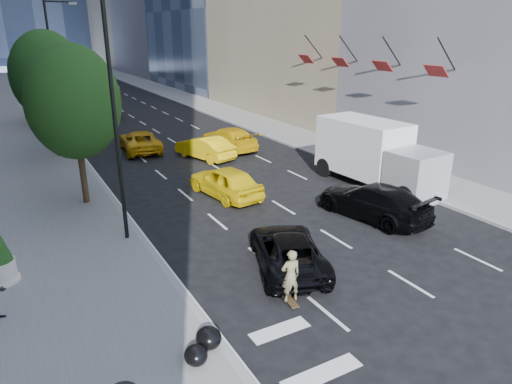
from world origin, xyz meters
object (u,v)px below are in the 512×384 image
black_sedan_lincoln (288,250)px  black_sedan_mercedes (373,201)px  city_bus (93,108)px  skateboarder (291,279)px  box_truck (375,154)px

black_sedan_lincoln → black_sedan_mercedes: (5.87, 2.00, 0.12)m
black_sedan_lincoln → city_bus: city_bus is taller
skateboarder → box_truck: bearing=-136.2°
black_sedan_mercedes → city_bus: bearing=-85.3°
black_sedan_lincoln → city_bus: 28.99m
city_bus → black_sedan_lincoln: bearing=-65.4°
skateboarder → box_truck: 12.70m
skateboarder → black_sedan_mercedes: skateboarder is taller
skateboarder → city_bus: (-0.04, 30.94, 0.84)m
box_truck → black_sedan_lincoln: bearing=-152.9°
black_sedan_lincoln → box_truck: size_ratio=0.65×
skateboarder → black_sedan_mercedes: bearing=-142.4°
black_sedan_lincoln → city_bus: size_ratio=0.39×
skateboarder → city_bus: size_ratio=0.14×
black_sedan_mercedes → city_bus: (-7.11, 26.94, 0.91)m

